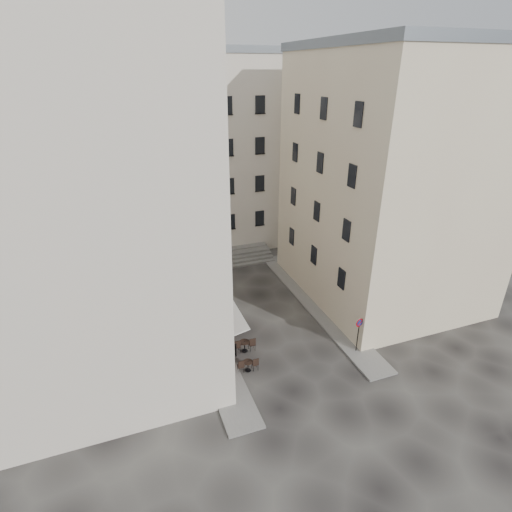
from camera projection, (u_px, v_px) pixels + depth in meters
name	position (u px, v px, depth m)	size (l,w,h in m)	color
ground	(276.00, 337.00, 27.63)	(90.00, 90.00, 0.00)	black
sidewalk_left	(200.00, 318.00, 29.60)	(2.00, 22.00, 0.12)	slate
sidewalk_right	(314.00, 303.00, 31.55)	(2.00, 18.00, 0.12)	slate
building_left	(88.00, 196.00, 22.53)	(12.20, 16.20, 20.60)	beige
building_right	(390.00, 179.00, 29.91)	(12.20, 14.20, 18.60)	beige
building_back	(195.00, 153.00, 39.51)	(18.20, 10.20, 18.60)	beige
cafe_storefront	(211.00, 319.00, 26.34)	(1.74, 7.30, 3.50)	#400A09
stone_steps	(226.00, 258.00, 38.15)	(9.00, 3.15, 0.80)	#595754
bollard_near	(236.00, 350.00, 25.55)	(0.12, 0.12, 0.98)	black
bollard_mid	(221.00, 320.00, 28.52)	(0.12, 0.12, 0.98)	black
bollard_far	(209.00, 297.00, 31.49)	(0.12, 0.12, 0.98)	black
no_parking_sign	(359.00, 329.00, 25.38)	(0.59, 0.16, 2.59)	black
bistro_table_a	(248.00, 365.00, 24.34)	(1.27, 0.60, 0.89)	black
bistro_table_b	(244.00, 345.00, 26.00)	(1.41, 0.66, 0.99)	black
bistro_table_c	(232.00, 329.00, 27.67)	(1.24, 0.58, 0.87)	black
bistro_table_d	(224.00, 317.00, 28.93)	(1.43, 0.67, 1.01)	black
bistro_table_e	(216.00, 312.00, 29.64)	(1.16, 0.54, 0.81)	black
pedestrian	(230.00, 303.00, 29.96)	(0.64, 0.42, 1.75)	black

